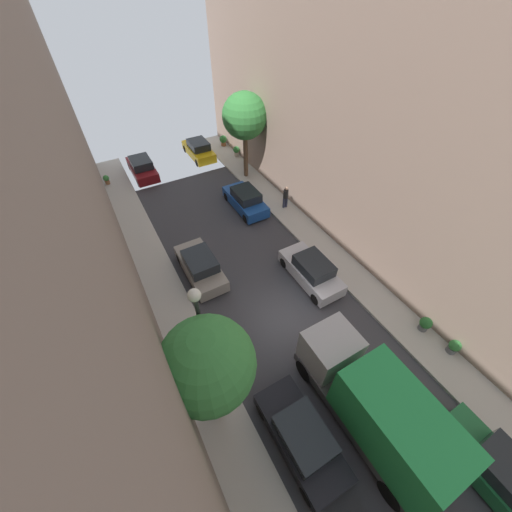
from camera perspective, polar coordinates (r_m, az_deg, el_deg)
name	(u,v)px	position (r m, az deg, el deg)	size (l,w,h in m)	color
ground	(287,319)	(16.22, 5.86, -11.71)	(32.00, 32.00, 0.00)	#38383D
sidewalk_left	(197,363)	(15.12, -11.02, -19.27)	(2.00, 44.00, 0.15)	#B7B2A8
sidewalk_right	(359,282)	(18.52, 18.88, -4.61)	(2.00, 44.00, 0.15)	#B7B2A8
building_right	(488,99)	(16.77, 37.62, 22.49)	(6.00, 44.00, 18.65)	gray
parked_car_left_2	(302,437)	(13.32, 8.62, -30.74)	(1.78, 4.20, 1.57)	black
parked_car_left_3	(201,266)	(17.75, -10.45, -1.94)	(1.78, 4.20, 1.57)	gray
parked_car_left_4	(142,168)	(28.15, -20.74, 15.34)	(1.78, 4.20, 1.57)	maroon
parked_car_right_1	(500,473)	(15.55, 39.05, -29.24)	(1.78, 4.20, 1.57)	#1E6638
parked_car_right_2	(311,271)	(17.52, 10.45, -2.74)	(1.78, 4.20, 1.57)	silver
parked_car_right_3	(245,200)	(22.51, -2.01, 10.58)	(1.78, 4.20, 1.57)	#194799
parked_car_right_4	(199,150)	(29.85, -10.78, 19.15)	(1.78, 4.20, 1.57)	gold
delivery_truck	(375,406)	(13.14, 21.66, -24.89)	(2.26, 6.60, 3.38)	#4C4C51
pedestrian	(286,196)	(22.33, 5.63, 11.16)	(0.40, 0.36, 1.72)	#2D334C
street_tree_0	(207,365)	(9.98, -9.22, -19.64)	(3.08, 3.08, 6.02)	brown
street_tree_1	(245,117)	(24.50, -2.18, 24.87)	(3.36, 3.36, 6.55)	brown
potted_plant_0	(223,140)	(31.44, -6.23, 20.99)	(0.70, 0.70, 0.99)	brown
potted_plant_1	(425,324)	(17.41, 29.41, -11.12)	(0.59, 0.59, 0.83)	slate
potted_plant_2	(454,347)	(17.36, 33.40, -14.13)	(0.53, 0.53, 0.80)	slate
potted_plant_4	(106,179)	(27.97, -26.47, 12.88)	(0.47, 0.47, 0.75)	brown
potted_plant_5	(236,151)	(29.36, -3.74, 19.29)	(0.60, 0.60, 0.93)	#B2A899
lamp_post	(202,329)	(11.13, -10.14, -13.42)	(0.44, 0.44, 6.18)	#333338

